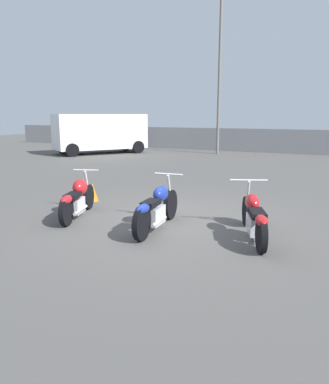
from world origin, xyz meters
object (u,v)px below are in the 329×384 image
motorcycle_slot_2 (254,217)px  parked_van (100,132)px  motorcycle_slot_1 (157,208)px  motorcycle_slot_0 (77,198)px  traffic_cone_near (92,192)px  light_pole_left (220,59)px

motorcycle_slot_2 → parked_van: bearing=112.8°
motorcycle_slot_1 → parked_van: size_ratio=0.40×
motorcycle_slot_1 → parked_van: bearing=124.2°
motorcycle_slot_0 → motorcycle_slot_2: size_ratio=0.95×
motorcycle_slot_0 → traffic_cone_near: motorcycle_slot_0 is taller
motorcycle_slot_0 → motorcycle_slot_1: (1.92, -0.03, 0.00)m
parked_van → traffic_cone_near: bearing=-20.9°
motorcycle_slot_0 → parked_van: 13.60m
traffic_cone_near → motorcycle_slot_1: bearing=-28.8°
motorcycle_slot_1 → traffic_cone_near: bearing=145.5°
motorcycle_slot_1 → motorcycle_slot_2: bearing=3.8°
motorcycle_slot_2 → motorcycle_slot_0: bearing=161.3°
motorcycle_slot_2 → traffic_cone_near: (-4.38, 1.13, -0.16)m
motorcycle_slot_1 → traffic_cone_near: (-2.59, 1.43, -0.19)m
light_pole_left → motorcycle_slot_1: (3.45, -13.98, -4.63)m
light_pole_left → motorcycle_slot_0: 14.78m
motorcycle_slot_0 → parked_van: size_ratio=0.36×
motorcycle_slot_0 → traffic_cone_near: size_ratio=4.04×
motorcycle_slot_2 → traffic_cone_near: size_ratio=4.27×
light_pole_left → parked_van: light_pole_left is taller
motorcycle_slot_1 → parked_van: parked_van is taller
light_pole_left → traffic_cone_near: 13.48m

